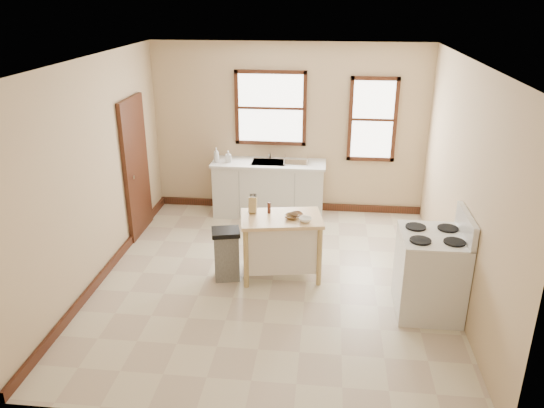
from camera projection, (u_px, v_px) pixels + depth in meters
The scene contains 23 objects.
floor at pixel (273, 280), 6.94m from camera, with size 5.00×5.00×0.00m, color beige.
ceiling at pixel (273, 60), 5.90m from camera, with size 5.00×5.00×0.00m, color white.
wall_back at pixel (289, 129), 8.73m from camera, with size 4.50×0.04×2.80m, color tan.
wall_left at pixel (95, 173), 6.65m from camera, with size 0.04×5.00×2.80m, color tan.
wall_right at pixel (464, 186), 6.20m from camera, with size 0.04×5.00×2.80m, color tan.
window_main at pixel (271, 108), 8.61m from camera, with size 1.17×0.06×1.22m, color #331C0E, non-canonical shape.
window_side at pixel (373, 120), 8.50m from camera, with size 0.77×0.06×1.37m, color #331C0E, non-canonical shape.
door_left at pixel (136, 168), 7.97m from camera, with size 0.06×0.90×2.10m, color #331C0E.
baseboard_back at pixel (288, 205), 9.20m from camera, with size 4.50×0.04×0.12m, color #331C0E.
baseboard_left at pixel (109, 267), 7.14m from camera, with size 0.04×5.00×0.12m, color #331C0E.
sink_counter at pixel (269, 188), 8.83m from camera, with size 1.86×0.62×0.92m, color beige, non-canonical shape.
faucet at pixel (270, 153), 8.79m from camera, with size 0.03×0.03×0.22m, color silver.
soap_bottle_a at pixel (216, 155), 8.62m from camera, with size 0.09×0.09×0.24m, color #B2B2B2.
soap_bottle_b at pixel (228, 156), 8.63m from camera, with size 0.09×0.09×0.19m, color #B2B2B2.
dish_rack at pixel (296, 160), 8.59m from camera, with size 0.39×0.29×0.10m, color silver, non-canonical shape.
kitchen_island at pixel (281, 247), 6.91m from camera, with size 1.03×0.65×0.84m, color #EBB98A, non-canonical shape.
knife_block at pixel (253, 206), 6.85m from camera, with size 0.10×0.10×0.20m, color tan, non-canonical shape.
pepper_grinder at pixel (269, 208), 6.85m from camera, with size 0.04×0.04×0.15m, color #401B11.
bowl_a at pixel (292, 217), 6.70m from camera, with size 0.18×0.18×0.04m, color brown.
bowl_b at pixel (297, 214), 6.78m from camera, with size 0.15×0.15×0.04m, color brown.
bowl_c at pixel (305, 220), 6.61m from camera, with size 0.16×0.16×0.05m, color white.
trash_bin at pixel (226, 254), 6.87m from camera, with size 0.36×0.30×0.69m, color gray, non-canonical shape.
gas_stove at pixel (431, 263), 6.06m from camera, with size 0.78×0.80×1.25m, color silver, non-canonical shape.
Camera 1 is at (0.65, -6.04, 3.51)m, focal length 35.00 mm.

